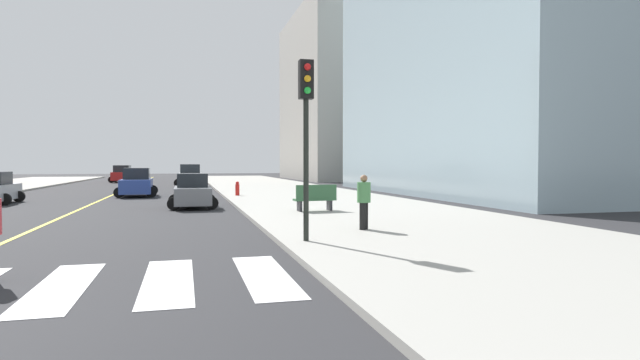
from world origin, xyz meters
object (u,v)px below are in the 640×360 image
car_white_sixth (190,176)px  pedestrian_waiting_east (364,199)px  car_blue_nearest (137,183)px  traffic_light_near_corner (306,114)px  park_bench (315,198)px  car_red_fifth (123,174)px  fire_hydrant (237,189)px  car_gray_fourth (192,192)px

car_white_sixth → pedestrian_waiting_east: 36.09m
car_blue_nearest → car_white_sixth: car_white_sixth is taller
car_white_sixth → traffic_light_near_corner: 37.78m
park_bench → pedestrian_waiting_east: (-0.07, -6.36, 0.38)m
car_red_fifth → car_white_sixth: 14.50m
car_white_sixth → traffic_light_near_corner: (2.54, -37.61, 2.47)m
car_red_fifth → traffic_light_near_corner: 51.12m
car_red_fifth → car_white_sixth: bearing=-57.4°
park_bench → fire_hydrant: size_ratio=2.07×
car_white_sixth → pedestrian_waiting_east: (4.78, -35.77, 0.09)m
car_gray_fourth → car_red_fifth: bearing=-79.1°
car_white_sixth → traffic_light_near_corner: traffic_light_near_corner is taller
traffic_light_near_corner → fire_hydrant: bearing=-90.5°
car_gray_fourth → park_bench: bearing=136.2°
car_gray_fourth → park_bench: size_ratio=2.05×
traffic_light_near_corner → park_bench: size_ratio=2.55×
park_bench → pedestrian_waiting_east: bearing=174.6°
traffic_light_near_corner → fire_hydrant: traffic_light_near_corner is taller
car_white_sixth → pedestrian_waiting_east: size_ratio=2.82×
car_red_fifth → car_white_sixth: size_ratio=0.94×
car_gray_fourth → fire_hydrant: size_ratio=4.23×
car_blue_nearest → car_gray_fourth: (3.42, -9.90, -0.09)m
car_gray_fourth → pedestrian_waiting_east: 12.19m
car_white_sixth → fire_hydrant: 17.99m
car_gray_fourth → car_red_fifth: car_red_fifth is taller
car_red_fifth → pedestrian_waiting_east: car_red_fifth is taller
car_blue_nearest → car_white_sixth: bearing=-104.9°
car_blue_nearest → car_red_fifth: (-3.84, 27.20, 0.04)m
car_blue_nearest → pedestrian_waiting_east: 22.64m
car_blue_nearest → car_white_sixth: (3.58, 14.73, 0.10)m
car_white_sixth → park_bench: 29.81m
traffic_light_near_corner → park_bench: bearing=-105.8°
park_bench → fire_hydrant: (-2.15, 11.63, -0.11)m
car_white_sixth → park_bench: size_ratio=2.57×
car_gray_fourth → car_blue_nearest: bearing=-71.1°
car_white_sixth → car_gray_fourth: bearing=90.8°
park_bench → fire_hydrant: bearing=5.7°
car_blue_nearest → traffic_light_near_corner: 23.82m
car_gray_fourth → car_white_sixth: bearing=-90.5°
car_white_sixth → fire_hydrant: car_white_sixth is taller
car_blue_nearest → car_gray_fourth: size_ratio=1.12×
car_red_fifth → car_white_sixth: car_white_sixth is taller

